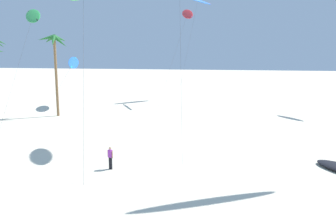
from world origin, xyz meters
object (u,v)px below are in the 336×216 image
flying_kite_4 (74,62)px  flying_kite_7 (187,14)px  person_near_left (110,157)px  flying_kite_2 (33,16)px  palm_tree_4 (55,50)px  flying_kite_0 (198,0)px

flying_kite_4 → flying_kite_7: bearing=21.2°
person_near_left → flying_kite_7: bearing=86.7°
flying_kite_2 → flying_kite_7: size_ratio=0.88×
flying_kite_2 → flying_kite_7: flying_kite_7 is taller
flying_kite_4 → person_near_left: size_ratio=5.29×
palm_tree_4 → flying_kite_2: 7.56m
flying_kite_0 → flying_kite_2: size_ratio=1.30×
flying_kite_2 → flying_kite_7: (14.72, 20.61, 1.95)m
palm_tree_4 → flying_kite_0: bearing=50.0°
flying_kite_4 → flying_kite_7: flying_kite_7 is taller
palm_tree_4 → flying_kite_4: 7.93m
palm_tree_4 → person_near_left: size_ratio=6.25×
flying_kite_2 → flying_kite_0: bearing=59.2°
palm_tree_4 → flying_kite_7: size_ratio=0.68×
flying_kite_0 → palm_tree_4: bearing=-130.0°
palm_tree_4 → flying_kite_7: 21.87m
flying_kite_0 → person_near_left: bearing=-94.4°
flying_kite_2 → person_near_left: bearing=-44.5°
flying_kite_2 → person_near_left: 21.35m
palm_tree_4 → flying_kite_0: flying_kite_0 is taller
flying_kite_7 → person_near_left: flying_kite_7 is taller
palm_tree_4 → person_near_left: palm_tree_4 is taller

